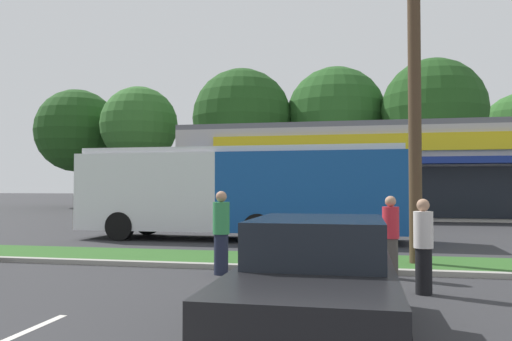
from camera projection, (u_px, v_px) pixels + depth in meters
grass_median at (242, 259)px, 13.03m from camera, size 56.00×2.20×0.12m
curb_lip at (229, 267)px, 11.83m from camera, size 56.00×0.24×0.12m
storefront_building at (378, 173)px, 34.75m from camera, size 23.63×15.21×5.51m
tree_far_left at (77, 131)px, 47.66m from camera, size 7.58×7.58×10.79m
tree_left at (139, 125)px, 44.47m from camera, size 6.62×6.62×10.45m
tree_mid_left at (242, 118)px, 42.93m from camera, size 8.21×8.21×11.63m
tree_mid at (336, 117)px, 43.08m from camera, size 8.30×8.30×11.82m
tree_mid_right at (434, 110)px, 39.27m from camera, size 7.86×7.86×11.59m
utility_pole at (408, 32)px, 12.21m from camera, size 3.13×2.38×10.42m
city_bus at (241, 190)px, 18.33m from camera, size 11.66×2.78×3.25m
car_3 at (317, 278)px, 6.44m from camera, size 1.97×4.63×1.50m
pedestrian_near_bench at (391, 237)px, 10.70m from camera, size 0.34×0.34×1.70m
pedestrian_by_pole at (221, 232)px, 11.15m from camera, size 0.36×0.36×1.80m
pedestrian_mid at (423, 246)px, 9.12m from camera, size 0.34×0.34×1.68m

